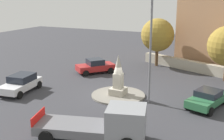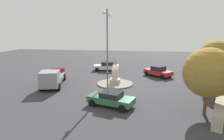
{
  "view_description": "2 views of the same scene",
  "coord_description": "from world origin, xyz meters",
  "px_view_note": "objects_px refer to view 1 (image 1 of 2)",
  "views": [
    {
      "loc": [
        9.04,
        -20.64,
        8.25
      ],
      "look_at": [
        -0.86,
        0.62,
        2.0
      ],
      "focal_mm": 45.97,
      "sensor_mm": 36.0,
      "label": 1
    },
    {
      "loc": [
        23.08,
        3.3,
        6.63
      ],
      "look_at": [
        -0.8,
        -0.51,
        1.64
      ],
      "focal_mm": 31.02,
      "sensor_mm": 36.0,
      "label": 2
    }
  ],
  "objects_px": {
    "monument": "(118,78)",
    "tree_near_wall": "(158,35)",
    "car_green_passing": "(208,98)",
    "truck_grey_parked_left": "(104,124)",
    "streetlamp": "(151,36)",
    "car_white_waiting": "(21,83)",
    "car_red_parked_right": "(95,66)",
    "corner_building": "(223,20)"
  },
  "relations": [
    {
      "from": "monument",
      "to": "car_white_waiting",
      "type": "bearing_deg",
      "value": -162.42
    },
    {
      "from": "streetlamp",
      "to": "car_white_waiting",
      "type": "height_order",
      "value": "streetlamp"
    },
    {
      "from": "truck_grey_parked_left",
      "to": "streetlamp",
      "type": "bearing_deg",
      "value": 85.78
    },
    {
      "from": "monument",
      "to": "tree_near_wall",
      "type": "xyz_separation_m",
      "value": [
        -0.1,
        11.46,
        2.08
      ]
    },
    {
      "from": "truck_grey_parked_left",
      "to": "tree_near_wall",
      "type": "bearing_deg",
      "value": 97.31
    },
    {
      "from": "car_white_waiting",
      "to": "monument",
      "type": "bearing_deg",
      "value": 17.58
    },
    {
      "from": "truck_grey_parked_left",
      "to": "car_green_passing",
      "type": "bearing_deg",
      "value": 58.89
    },
    {
      "from": "tree_near_wall",
      "to": "truck_grey_parked_left",
      "type": "bearing_deg",
      "value": -82.69
    },
    {
      "from": "car_white_waiting",
      "to": "truck_grey_parked_left",
      "type": "relative_size",
      "value": 0.64
    },
    {
      "from": "monument",
      "to": "truck_grey_parked_left",
      "type": "height_order",
      "value": "monument"
    },
    {
      "from": "streetlamp",
      "to": "car_green_passing",
      "type": "relative_size",
      "value": 1.98
    },
    {
      "from": "monument",
      "to": "corner_building",
      "type": "relative_size",
      "value": 0.33
    },
    {
      "from": "car_red_parked_right",
      "to": "streetlamp",
      "type": "bearing_deg",
      "value": -37.3
    },
    {
      "from": "corner_building",
      "to": "car_green_passing",
      "type": "bearing_deg",
      "value": -87.94
    },
    {
      "from": "monument",
      "to": "streetlamp",
      "type": "height_order",
      "value": "streetlamp"
    },
    {
      "from": "car_green_passing",
      "to": "corner_building",
      "type": "xyz_separation_m",
      "value": [
        -0.55,
        15.42,
        4.49
      ]
    },
    {
      "from": "streetlamp",
      "to": "tree_near_wall",
      "type": "relative_size",
      "value": 1.57
    },
    {
      "from": "streetlamp",
      "to": "corner_building",
      "type": "height_order",
      "value": "corner_building"
    },
    {
      "from": "car_green_passing",
      "to": "corner_building",
      "type": "distance_m",
      "value": 16.07
    },
    {
      "from": "car_white_waiting",
      "to": "tree_near_wall",
      "type": "relative_size",
      "value": 0.77
    },
    {
      "from": "car_white_waiting",
      "to": "car_red_parked_right",
      "type": "distance_m",
      "value": 8.66
    },
    {
      "from": "car_green_passing",
      "to": "corner_building",
      "type": "height_order",
      "value": "corner_building"
    },
    {
      "from": "monument",
      "to": "truck_grey_parked_left",
      "type": "xyz_separation_m",
      "value": [
        2.3,
        -7.2,
        -0.53
      ]
    },
    {
      "from": "truck_grey_parked_left",
      "to": "car_white_waiting",
      "type": "bearing_deg",
      "value": 155.83
    },
    {
      "from": "monument",
      "to": "corner_building",
      "type": "bearing_deg",
      "value": 68.03
    },
    {
      "from": "car_white_waiting",
      "to": "car_red_parked_right",
      "type": "bearing_deg",
      "value": 70.34
    },
    {
      "from": "car_green_passing",
      "to": "tree_near_wall",
      "type": "distance_m",
      "value": 13.28
    },
    {
      "from": "car_white_waiting",
      "to": "tree_near_wall",
      "type": "xyz_separation_m",
      "value": [
        7.96,
        14.01,
        2.86
      ]
    },
    {
      "from": "streetlamp",
      "to": "car_white_waiting",
      "type": "xyz_separation_m",
      "value": [
        -10.86,
        -2.1,
        -4.46
      ]
    },
    {
      "from": "car_green_passing",
      "to": "truck_grey_parked_left",
      "type": "relative_size",
      "value": 0.66
    },
    {
      "from": "streetlamp",
      "to": "truck_grey_parked_left",
      "type": "xyz_separation_m",
      "value": [
        -0.5,
        -6.75,
        -4.22
      ]
    },
    {
      "from": "monument",
      "to": "tree_near_wall",
      "type": "distance_m",
      "value": 11.65
    },
    {
      "from": "truck_grey_parked_left",
      "to": "corner_building",
      "type": "bearing_deg",
      "value": 79.8
    },
    {
      "from": "car_white_waiting",
      "to": "streetlamp",
      "type": "bearing_deg",
      "value": 10.97
    },
    {
      "from": "streetlamp",
      "to": "tree_near_wall",
      "type": "height_order",
      "value": "streetlamp"
    },
    {
      "from": "streetlamp",
      "to": "car_white_waiting",
      "type": "relative_size",
      "value": 2.04
    },
    {
      "from": "monument",
      "to": "streetlamp",
      "type": "relative_size",
      "value": 0.39
    },
    {
      "from": "car_red_parked_right",
      "to": "tree_near_wall",
      "type": "bearing_deg",
      "value": 49.22
    },
    {
      "from": "streetlamp",
      "to": "truck_grey_parked_left",
      "type": "height_order",
      "value": "streetlamp"
    },
    {
      "from": "monument",
      "to": "car_white_waiting",
      "type": "distance_m",
      "value": 8.49
    },
    {
      "from": "truck_grey_parked_left",
      "to": "corner_building",
      "type": "relative_size",
      "value": 0.64
    },
    {
      "from": "monument",
      "to": "car_red_parked_right",
      "type": "xyz_separation_m",
      "value": [
        -5.15,
        5.6,
        -0.8
      ]
    }
  ]
}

